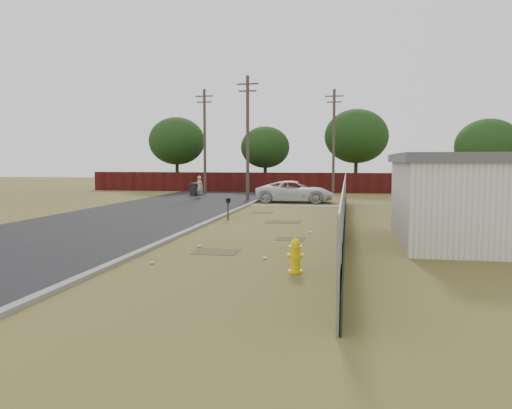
% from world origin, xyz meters
% --- Properties ---
extents(ground, '(120.00, 120.00, 0.00)m').
position_xyz_m(ground, '(0.00, 0.00, 0.00)').
color(ground, brown).
rests_on(ground, ground).
extents(street, '(15.10, 60.00, 0.12)m').
position_xyz_m(street, '(-6.76, 8.05, 0.02)').
color(street, black).
rests_on(street, ground).
extents(chainlink_fence, '(0.10, 27.06, 2.02)m').
position_xyz_m(chainlink_fence, '(3.12, 1.03, 0.80)').
color(chainlink_fence, gray).
rests_on(chainlink_fence, ground).
extents(privacy_fence, '(30.00, 0.12, 1.80)m').
position_xyz_m(privacy_fence, '(-6.00, 25.00, 0.90)').
color(privacy_fence, '#420E0E').
rests_on(privacy_fence, ground).
extents(utility_poles, '(12.60, 8.24, 9.00)m').
position_xyz_m(utility_poles, '(-3.67, 20.67, 4.69)').
color(utility_poles, '#4B3D32').
rests_on(utility_poles, ground).
extents(houses, '(9.30, 17.24, 3.10)m').
position_xyz_m(houses, '(9.70, 3.13, 1.56)').
color(houses, silver).
rests_on(houses, ground).
extents(horizon_trees, '(33.32, 31.94, 7.78)m').
position_xyz_m(horizon_trees, '(0.84, 23.56, 4.63)').
color(horizon_trees, '#352217').
rests_on(horizon_trees, ground).
extents(fire_hydrant, '(0.42, 0.43, 0.92)m').
position_xyz_m(fire_hydrant, '(1.94, -7.46, 0.43)').
color(fire_hydrant, yellow).
rests_on(fire_hydrant, ground).
extents(mailbox, '(0.32, 0.47, 1.09)m').
position_xyz_m(mailbox, '(-2.42, 3.31, 0.86)').
color(mailbox, '#4F3B2D').
rests_on(mailbox, ground).
extents(pickup_truck, '(5.36, 2.51, 1.48)m').
position_xyz_m(pickup_truck, '(-0.32, 14.22, 0.74)').
color(pickup_truck, silver).
rests_on(pickup_truck, ground).
extents(pedestrian, '(0.73, 0.63, 1.70)m').
position_xyz_m(pedestrian, '(-7.91, 16.78, 0.85)').
color(pedestrian, tan).
rests_on(pedestrian, ground).
extents(trash_bin, '(0.87, 0.93, 1.04)m').
position_xyz_m(trash_bin, '(-9.12, 19.41, 0.54)').
color(trash_bin, black).
rests_on(trash_bin, ground).
extents(scattered_litter, '(3.95, 11.63, 0.07)m').
position_xyz_m(scattered_litter, '(-0.14, -2.67, 0.04)').
color(scattered_litter, silver).
rests_on(scattered_litter, ground).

